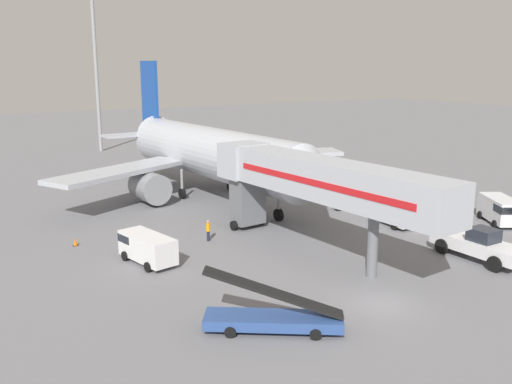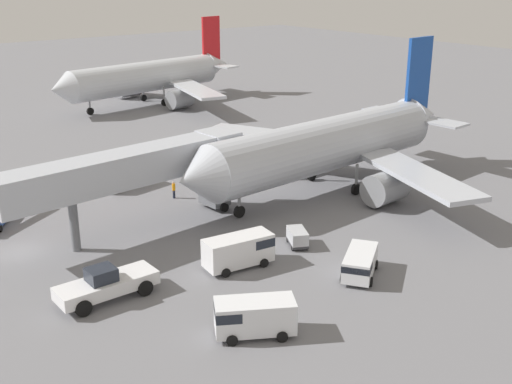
{
  "view_description": "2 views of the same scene",
  "coord_description": "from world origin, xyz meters",
  "px_view_note": "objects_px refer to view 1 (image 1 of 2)",
  "views": [
    {
      "loc": [
        -21.85,
        -21.79,
        13.4
      ],
      "look_at": [
        3.36,
        20.03,
        2.3
      ],
      "focal_mm": 39.19,
      "sensor_mm": 36.0,
      "label": 1
    },
    {
      "loc": [
        47.03,
        -13.03,
        20.9
      ],
      "look_at": [
        6.14,
        18.34,
        2.78
      ],
      "focal_mm": 44.84,
      "sensor_mm": 36.0,
      "label": 2
    }
  ],
  "objects_px": {
    "jet_bridge": "(309,180)",
    "service_van_rear_left": "(146,246)",
    "airplane_at_gate": "(209,153)",
    "apron_light_mast": "(94,38)",
    "service_van_far_center": "(392,208)",
    "baggage_cart_outer_right": "(346,202)",
    "pushback_tug": "(479,245)",
    "service_van_outer_left": "(398,191)",
    "belt_loader_truck": "(273,317)",
    "ground_crew_worker_foreground": "(208,230)",
    "service_van_mid_left": "(501,209)",
    "safety_cone_alpha": "(75,242)"
  },
  "relations": [
    {
      "from": "service_van_far_center",
      "to": "service_van_mid_left",
      "type": "distance_m",
      "value": 9.38
    },
    {
      "from": "service_van_rear_left",
      "to": "ground_crew_worker_foreground",
      "type": "distance_m",
      "value": 6.21
    },
    {
      "from": "service_van_far_center",
      "to": "baggage_cart_outer_right",
      "type": "xyz_separation_m",
      "value": [
        -0.22,
        5.78,
        -0.6
      ]
    },
    {
      "from": "jet_bridge",
      "to": "service_van_rear_left",
      "type": "distance_m",
      "value": 12.42
    },
    {
      "from": "jet_bridge",
      "to": "service_van_mid_left",
      "type": "bearing_deg",
      "value": -8.0
    },
    {
      "from": "jet_bridge",
      "to": "safety_cone_alpha",
      "type": "bearing_deg",
      "value": 144.73
    },
    {
      "from": "baggage_cart_outer_right",
      "to": "apron_light_mast",
      "type": "relative_size",
      "value": 0.11
    },
    {
      "from": "jet_bridge",
      "to": "service_van_rear_left",
      "type": "bearing_deg",
      "value": 160.75
    },
    {
      "from": "service_van_far_center",
      "to": "safety_cone_alpha",
      "type": "height_order",
      "value": "service_van_far_center"
    },
    {
      "from": "service_van_far_center",
      "to": "ground_crew_worker_foreground",
      "type": "xyz_separation_m",
      "value": [
        -15.85,
        3.71,
        -0.47
      ]
    },
    {
      "from": "belt_loader_truck",
      "to": "service_van_mid_left",
      "type": "relative_size",
      "value": 1.33
    },
    {
      "from": "ground_crew_worker_foreground",
      "to": "safety_cone_alpha",
      "type": "distance_m",
      "value": 10.1
    },
    {
      "from": "pushback_tug",
      "to": "service_van_rear_left",
      "type": "distance_m",
      "value": 23.31
    },
    {
      "from": "belt_loader_truck",
      "to": "safety_cone_alpha",
      "type": "xyz_separation_m",
      "value": [
        -5.32,
        19.51,
        -0.48
      ]
    },
    {
      "from": "baggage_cart_outer_right",
      "to": "apron_light_mast",
      "type": "xyz_separation_m",
      "value": [
        -9.42,
        49.18,
        16.73
      ]
    },
    {
      "from": "airplane_at_gate",
      "to": "pushback_tug",
      "type": "xyz_separation_m",
      "value": [
        7.43,
        -27.51,
        -3.44
      ]
    },
    {
      "from": "service_van_rear_left",
      "to": "ground_crew_worker_foreground",
      "type": "xyz_separation_m",
      "value": [
        5.82,
        2.16,
        -0.28
      ]
    },
    {
      "from": "safety_cone_alpha",
      "to": "apron_light_mast",
      "type": "height_order",
      "value": "apron_light_mast"
    },
    {
      "from": "service_van_far_center",
      "to": "service_van_rear_left",
      "type": "relative_size",
      "value": 1.05
    },
    {
      "from": "jet_bridge",
      "to": "apron_light_mast",
      "type": "relative_size",
      "value": 0.88
    },
    {
      "from": "pushback_tug",
      "to": "service_van_outer_left",
      "type": "xyz_separation_m",
      "value": [
        7.93,
        15.78,
        -0.03
      ]
    },
    {
      "from": "service_van_far_center",
      "to": "baggage_cart_outer_right",
      "type": "distance_m",
      "value": 5.81
    },
    {
      "from": "belt_loader_truck",
      "to": "ground_crew_worker_foreground",
      "type": "relative_size",
      "value": 4.13
    },
    {
      "from": "ground_crew_worker_foreground",
      "to": "pushback_tug",
      "type": "bearing_deg",
      "value": -43.48
    },
    {
      "from": "belt_loader_truck",
      "to": "ground_crew_worker_foreground",
      "type": "bearing_deg",
      "value": 75.89
    },
    {
      "from": "service_van_mid_left",
      "to": "service_van_rear_left",
      "type": "height_order",
      "value": "service_van_mid_left"
    },
    {
      "from": "belt_loader_truck",
      "to": "service_van_rear_left",
      "type": "bearing_deg",
      "value": 98.46
    },
    {
      "from": "service_van_mid_left",
      "to": "safety_cone_alpha",
      "type": "height_order",
      "value": "service_van_mid_left"
    },
    {
      "from": "service_van_far_center",
      "to": "ground_crew_worker_foreground",
      "type": "height_order",
      "value": "service_van_far_center"
    },
    {
      "from": "service_van_rear_left",
      "to": "safety_cone_alpha",
      "type": "bearing_deg",
      "value": 117.99
    },
    {
      "from": "service_van_outer_left",
      "to": "apron_light_mast",
      "type": "xyz_separation_m",
      "value": [
        -16.16,
        49.16,
        16.44
      ]
    },
    {
      "from": "airplane_at_gate",
      "to": "apron_light_mast",
      "type": "relative_size",
      "value": 1.44
    },
    {
      "from": "airplane_at_gate",
      "to": "pushback_tug",
      "type": "relative_size",
      "value": 5.32
    },
    {
      "from": "airplane_at_gate",
      "to": "ground_crew_worker_foreground",
      "type": "height_order",
      "value": "airplane_at_gate"
    },
    {
      "from": "jet_bridge",
      "to": "baggage_cart_outer_right",
      "type": "height_order",
      "value": "jet_bridge"
    },
    {
      "from": "service_van_mid_left",
      "to": "airplane_at_gate",
      "type": "bearing_deg",
      "value": 126.86
    },
    {
      "from": "jet_bridge",
      "to": "safety_cone_alpha",
      "type": "xyz_separation_m",
      "value": [
        -14.39,
        10.18,
        -5.08
      ]
    },
    {
      "from": "service_van_rear_left",
      "to": "service_van_outer_left",
      "type": "distance_m",
      "value": 28.5
    },
    {
      "from": "airplane_at_gate",
      "to": "belt_loader_truck",
      "type": "relative_size",
      "value": 5.22
    },
    {
      "from": "service_van_mid_left",
      "to": "ground_crew_worker_foreground",
      "type": "height_order",
      "value": "service_van_mid_left"
    },
    {
      "from": "jet_bridge",
      "to": "ground_crew_worker_foreground",
      "type": "bearing_deg",
      "value": 130.89
    },
    {
      "from": "airplane_at_gate",
      "to": "service_van_rear_left",
      "type": "distance_m",
      "value": 20.76
    },
    {
      "from": "apron_light_mast",
      "to": "airplane_at_gate",
      "type": "bearing_deg",
      "value": -88.78
    },
    {
      "from": "pushback_tug",
      "to": "service_van_rear_left",
      "type": "xyz_separation_m",
      "value": [
        -20.25,
        11.53,
        0.09
      ]
    },
    {
      "from": "belt_loader_truck",
      "to": "apron_light_mast",
      "type": "bearing_deg",
      "value": 81.4
    },
    {
      "from": "ground_crew_worker_foreground",
      "to": "apron_light_mast",
      "type": "xyz_separation_m",
      "value": [
        6.21,
        51.25,
        16.6
      ]
    },
    {
      "from": "safety_cone_alpha",
      "to": "ground_crew_worker_foreground",
      "type": "bearing_deg",
      "value": -24.4
    },
    {
      "from": "belt_loader_truck",
      "to": "baggage_cart_outer_right",
      "type": "relative_size",
      "value": 2.58
    },
    {
      "from": "service_van_far_center",
      "to": "service_van_mid_left",
      "type": "bearing_deg",
      "value": -31.64
    },
    {
      "from": "jet_bridge",
      "to": "service_van_far_center",
      "type": "xyz_separation_m",
      "value": [
        10.65,
        2.3,
        -4.02
      ]
    }
  ]
}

